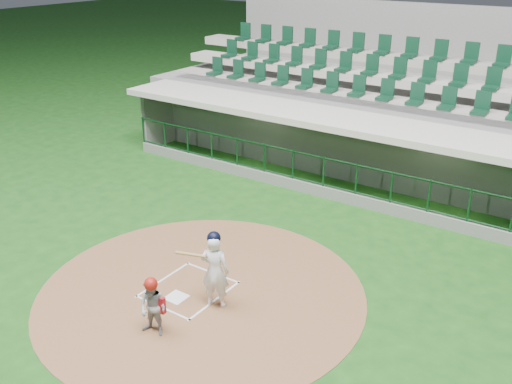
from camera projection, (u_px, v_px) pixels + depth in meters
ground at (197, 284)px, 12.89m from camera, size 120.00×120.00×0.00m
dirt_circle at (202, 292)px, 12.58m from camera, size 7.20×7.20×0.01m
home_plate at (176, 297)px, 12.35m from camera, size 0.43×0.43×0.02m
batter_box_chalk at (189, 289)px, 12.65m from camera, size 1.55×1.80×0.01m
dugout_structure at (356, 151)px, 18.35m from camera, size 16.40×3.70×3.00m
seating_deck at (390, 115)px, 20.59m from camera, size 17.00×6.72×5.15m
batter at (215, 269)px, 11.76m from camera, size 0.89×0.93×1.74m
catcher at (153, 307)px, 10.98m from camera, size 0.63×0.53×1.27m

